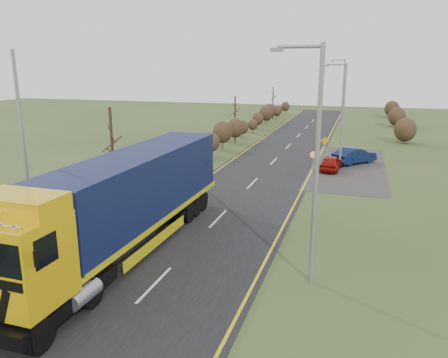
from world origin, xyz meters
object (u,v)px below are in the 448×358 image
(car_red_hatchback, at_px, (331,163))
(car_blue_sedan, at_px, (354,156))
(lorry, at_px, (126,198))
(speed_sign, at_px, (313,160))
(streetlight_near, at_px, (314,158))

(car_red_hatchback, relative_size, car_blue_sedan, 0.85)
(car_blue_sedan, bearing_deg, car_red_hatchback, 101.15)
(car_red_hatchback, height_order, car_blue_sedan, car_blue_sedan)
(lorry, height_order, car_red_hatchback, lorry)
(car_red_hatchback, xyz_separation_m, speed_sign, (-0.97, -4.96, 1.18))
(car_red_hatchback, distance_m, car_blue_sedan, 3.67)
(car_red_hatchback, relative_size, streetlight_near, 0.40)
(lorry, distance_m, streetlight_near, 8.60)
(lorry, relative_size, car_blue_sedan, 3.78)
(car_blue_sedan, distance_m, streetlight_near, 23.57)
(lorry, xyz_separation_m, streetlight_near, (8.23, -0.43, 2.46))
(lorry, distance_m, car_red_hatchback, 21.04)
(lorry, xyz_separation_m, car_red_hatchback, (7.71, 19.49, -1.95))
(lorry, relative_size, streetlight_near, 1.78)
(car_blue_sedan, bearing_deg, streetlight_near, 126.67)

